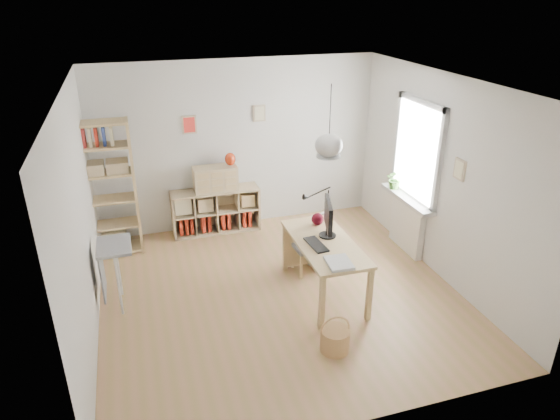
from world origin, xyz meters
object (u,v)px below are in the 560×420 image
object	(u,v)px
storage_chest	(324,246)
monitor	(328,217)
cube_shelf	(214,213)
drawer_chest	(215,178)
tall_bookshelf	(106,184)
desk	(325,248)
chair	(306,243)

from	to	relation	value
storage_chest	monitor	world-z (taller)	monitor
cube_shelf	storage_chest	bearing A→B (deg)	-45.93
cube_shelf	storage_chest	world-z (taller)	cube_shelf
storage_chest	monitor	bearing A→B (deg)	-129.06
monitor	drawer_chest	world-z (taller)	monitor
monitor	cube_shelf	bearing A→B (deg)	134.32
tall_bookshelf	desk	bearing A→B (deg)	-37.01
storage_chest	drawer_chest	distance (m)	2.02
monitor	drawer_chest	size ratio (longest dim) A/B	0.80
cube_shelf	monitor	distance (m)	2.48
tall_bookshelf	cube_shelf	bearing A→B (deg)	10.19
tall_bookshelf	monitor	xyz separation A→B (m)	(2.67, -1.82, -0.07)
tall_bookshelf	monitor	size ratio (longest dim) A/B	3.69
monitor	drawer_chest	distance (m)	2.32
storage_chest	monitor	xyz separation A→B (m)	(-0.25, -0.70, 0.82)
cube_shelf	drawer_chest	bearing A→B (deg)	-43.45
cube_shelf	chair	xyz separation A→B (m)	(1.00, -1.61, 0.12)
monitor	chair	bearing A→B (deg)	119.32
cube_shelf	chair	size ratio (longest dim) A/B	1.90
chair	monitor	distance (m)	0.78
tall_bookshelf	monitor	distance (m)	3.23
desk	tall_bookshelf	xyz separation A→B (m)	(-2.59, 1.95, 0.43)
desk	tall_bookshelf	size ratio (longest dim) A/B	0.75
desk	chair	xyz separation A→B (m)	(-0.02, 0.62, -0.24)
cube_shelf	tall_bookshelf	distance (m)	1.77
tall_bookshelf	drawer_chest	distance (m)	1.63
drawer_chest	monitor	bearing A→B (deg)	-62.81
desk	chair	bearing A→B (deg)	92.06
tall_bookshelf	drawer_chest	world-z (taller)	tall_bookshelf
desk	drawer_chest	bearing A→B (deg)	114.08
cube_shelf	chair	bearing A→B (deg)	-58.24
tall_bookshelf	storage_chest	distance (m)	3.25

